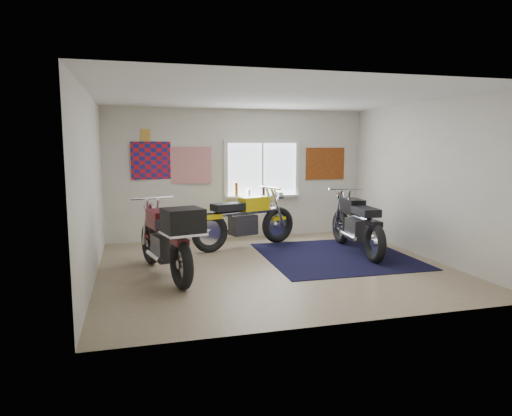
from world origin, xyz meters
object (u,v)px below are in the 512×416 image
object	(u,v)px
yellow_triumph	(245,221)
navy_rug	(335,256)
black_chrome_bike	(357,225)
maroon_tourer	(167,239)

from	to	relation	value
yellow_triumph	navy_rug	bearing A→B (deg)	-57.36
yellow_triumph	black_chrome_bike	world-z (taller)	yellow_triumph
yellow_triumph	black_chrome_bike	xyz separation A→B (m)	(1.87, -0.95, -0.00)
black_chrome_bike	maroon_tourer	size ratio (longest dim) A/B	1.00
navy_rug	yellow_triumph	bearing A→B (deg)	141.08
yellow_triumph	black_chrome_bike	size ratio (longest dim) A/B	0.99
maroon_tourer	black_chrome_bike	bearing A→B (deg)	-90.61
black_chrome_bike	yellow_triumph	bearing A→B (deg)	67.19
navy_rug	maroon_tourer	xyz separation A→B (m)	(-2.97, -0.62, 0.59)
navy_rug	maroon_tourer	size ratio (longest dim) A/B	1.16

